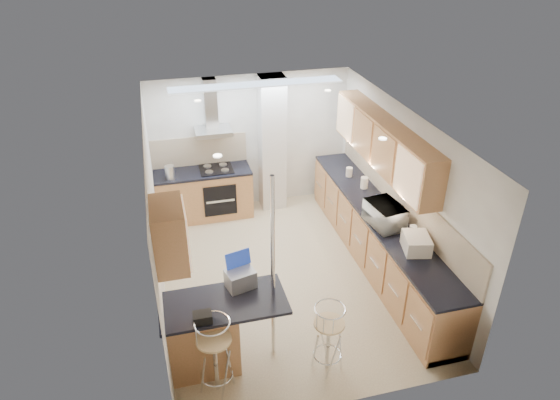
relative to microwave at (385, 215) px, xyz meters
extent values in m
plane|color=tan|center=(-1.40, 0.34, -1.09)|extent=(4.80, 4.80, 0.00)
cube|color=silver|center=(-1.40, 2.74, 0.16)|extent=(3.60, 0.04, 2.50)
cube|color=silver|center=(-1.40, -2.06, 0.16)|extent=(3.60, 0.04, 2.50)
cube|color=silver|center=(-3.20, 0.34, 0.16)|extent=(0.04, 4.80, 2.50)
cube|color=silver|center=(0.40, 0.34, 0.16)|extent=(0.04, 4.80, 2.50)
cube|color=white|center=(-1.40, 0.34, 1.41)|extent=(3.60, 4.80, 0.02)
cube|color=#AB7A44|center=(0.23, 0.74, 0.79)|extent=(0.34, 3.00, 0.72)
cube|color=#AB7A44|center=(-3.03, -1.01, 0.79)|extent=(0.34, 0.62, 0.72)
cube|color=beige|center=(0.38, 0.34, 0.09)|extent=(0.03, 4.40, 0.56)
cube|color=beige|center=(-2.35, 2.72, 0.09)|extent=(1.70, 0.03, 0.56)
cube|color=silver|center=(-1.05, 2.54, 0.16)|extent=(0.45, 0.40, 2.50)
cube|color=silver|center=(-2.10, 2.49, 0.53)|extent=(0.62, 0.48, 0.08)
cube|color=silver|center=(-2.10, 2.63, 0.97)|extent=(0.22, 0.20, 0.88)
cylinder|color=silver|center=(-1.93, -1.11, 0.16)|extent=(0.05, 0.05, 2.50)
cube|color=black|center=(-2.10, 2.13, -0.64)|extent=(0.58, 0.02, 0.58)
cube|color=black|center=(-2.10, 2.44, -0.16)|extent=(0.58, 0.50, 0.02)
cube|color=tan|center=(-1.40, 2.14, 1.40)|extent=(2.80, 0.35, 0.02)
cube|color=#AB7A44|center=(0.10, 0.34, -0.65)|extent=(0.60, 4.40, 0.88)
cube|color=black|center=(0.10, 0.34, -0.19)|extent=(0.63, 4.40, 0.04)
cube|color=#AB7A44|center=(-2.35, 2.44, -0.65)|extent=(1.70, 0.60, 0.88)
cube|color=black|center=(-2.35, 2.44, -0.19)|extent=(1.70, 0.63, 0.04)
cube|color=#AB7A44|center=(-2.53, -1.11, -0.64)|extent=(1.35, 0.62, 0.90)
cube|color=black|center=(-2.53, -1.11, -0.17)|extent=(1.47, 0.72, 0.04)
imported|color=white|center=(0.00, 0.00, 0.00)|extent=(0.49, 0.66, 0.34)
cube|color=gray|center=(-2.28, -0.88, -0.03)|extent=(0.38, 0.32, 0.23)
cube|color=black|center=(-2.79, -1.37, -0.09)|extent=(0.21, 0.15, 0.11)
cylinder|color=silver|center=(0.16, 1.14, -0.07)|extent=(0.14, 0.14, 0.19)
cylinder|color=silver|center=(0.08, 1.60, -0.09)|extent=(0.13, 0.13, 0.16)
cylinder|color=#B2AB8F|center=(0.10, -0.15, -0.07)|extent=(0.18, 0.18, 0.19)
cylinder|color=white|center=(0.26, -0.36, -0.09)|extent=(0.13, 0.13, 0.16)
cube|color=silver|center=(0.13, -0.69, -0.06)|extent=(0.42, 0.48, 0.22)
cylinder|color=silver|center=(-2.91, 2.26, -0.04)|extent=(0.16, 0.16, 0.25)
camera|label=1|loc=(-3.00, -5.56, 3.70)|focal=32.00mm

